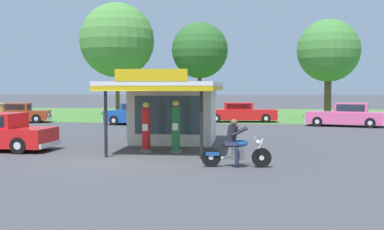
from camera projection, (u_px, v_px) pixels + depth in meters
ground_plane at (110, 161)px, 17.02m from camera, size 300.00×300.00×0.00m
grass_verge_strip at (196, 114)px, 46.78m from camera, size 120.00×24.00×0.01m
service_station_kiosk at (173, 108)px, 22.40m from camera, size 4.48×7.62×3.26m
gas_pump_nearside at (146, 129)px, 19.42m from camera, size 0.44×0.44×2.02m
gas_pump_offside at (176, 128)px, 19.29m from camera, size 0.44×0.44×2.09m
motorcycle_with_rider at (235, 147)px, 15.70m from camera, size 2.28×0.70×1.58m
parked_car_second_row_spare at (17, 114)px, 35.60m from camera, size 5.04×2.65×1.44m
parked_car_back_row_far_left at (240, 113)px, 36.14m from camera, size 5.71×2.31×1.46m
parked_car_back_row_centre at (143, 115)px, 33.40m from camera, size 5.66×2.95×1.50m
parked_car_back_row_centre_left at (346, 116)px, 32.14m from camera, size 5.33×3.15×1.57m
bystander_standing_back_lot at (2, 118)px, 26.00m from camera, size 0.39×0.39×1.77m
tree_oak_far_right at (117, 40)px, 45.69m from camera, size 7.07×7.07×10.60m
tree_oak_left at (199, 51)px, 45.67m from camera, size 5.33×5.33×8.79m
tree_oak_far_left at (327, 52)px, 40.33m from camera, size 5.23×5.23×8.30m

